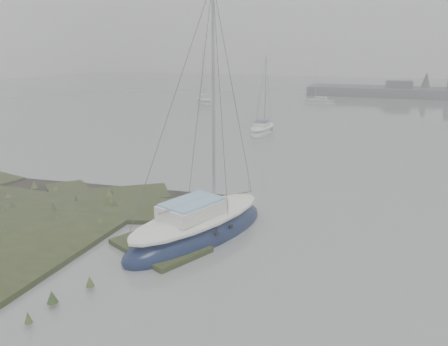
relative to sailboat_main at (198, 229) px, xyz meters
The scene contains 5 objects.
ground 29.06m from the sailboat_main, 92.95° to the left, with size 160.00×160.00×0.00m, color gray.
sailboat_main is the anchor object (origin of this frame).
sailboat_white 23.16m from the sailboat_main, 98.81° to the left, with size 1.73×5.27×7.44m.
sailboat_far_a 44.77m from the sailboat_main, 112.40° to the left, with size 4.69×5.94×8.20m.
sailboat_far_c 46.61m from the sailboat_main, 92.31° to the left, with size 4.69×1.90×6.46m.
Camera 1 is at (8.29, -14.34, 7.59)m, focal length 35.00 mm.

